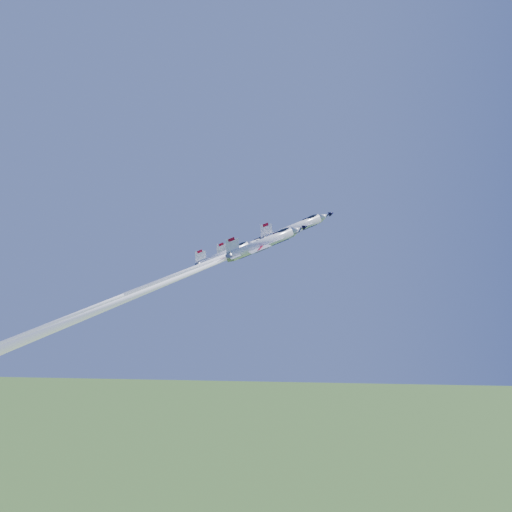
# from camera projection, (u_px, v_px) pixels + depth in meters

# --- Properties ---
(jet_lead) EXTENTS (32.96, 13.03, 27.23)m
(jet_lead) POSITION_uv_depth(u_px,v_px,m) (238.00, 251.00, 111.10)
(jet_lead) COLOR white
(jet_left) EXTENTS (37.16, 14.27, 35.01)m
(jet_left) POSITION_uv_depth(u_px,v_px,m) (174.00, 277.00, 116.90)
(jet_left) COLOR white
(jet_right) EXTENTS (46.20, 17.54, 45.56)m
(jet_right) POSITION_uv_depth(u_px,v_px,m) (157.00, 287.00, 104.82)
(jet_right) COLOR white
(jet_slot) EXTENTS (39.43, 14.92, 39.48)m
(jet_slot) POSITION_uv_depth(u_px,v_px,m) (136.00, 291.00, 109.59)
(jet_slot) COLOR white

